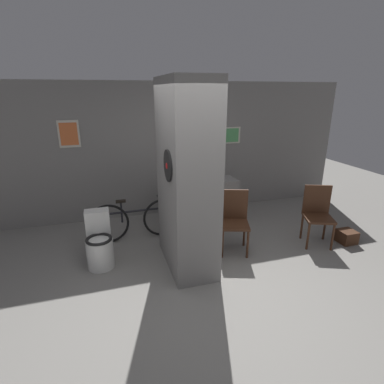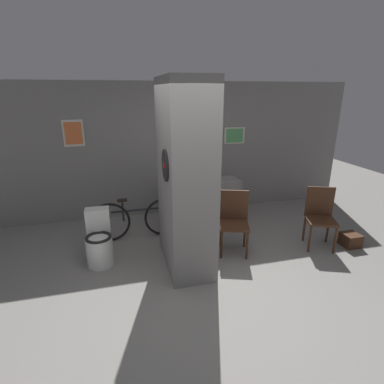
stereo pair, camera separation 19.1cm
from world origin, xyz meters
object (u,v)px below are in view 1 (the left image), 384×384
at_px(chair_near_pillar, 234,218).
at_px(bicycle, 136,220).
at_px(bottle_tall, 194,175).
at_px(toilet, 100,244).
at_px(chair_by_doorway, 318,212).

relative_size(chair_near_pillar, bicycle, 0.60).
xyz_separation_m(bicycle, bottle_tall, (1.10, 0.23, 0.63)).
bearing_deg(chair_near_pillar, toilet, -165.20).
bearing_deg(chair_by_doorway, chair_near_pillar, -165.71).
relative_size(chair_near_pillar, bottle_tall, 2.87).
bearing_deg(bicycle, chair_by_doorway, -19.01).
relative_size(chair_near_pillar, chair_by_doorway, 1.00).
xyz_separation_m(toilet, chair_near_pillar, (2.04, -0.14, 0.20)).
distance_m(chair_near_pillar, bicycle, 1.65).
relative_size(toilet, bicycle, 0.49).
xyz_separation_m(chair_by_doorway, bicycle, (-2.84, 0.98, -0.18)).
height_order(chair_near_pillar, bicycle, chair_near_pillar).
relative_size(chair_by_doorway, bicycle, 0.60).
distance_m(toilet, bottle_tall, 2.02).
height_order(toilet, chair_by_doorway, chair_by_doorway).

